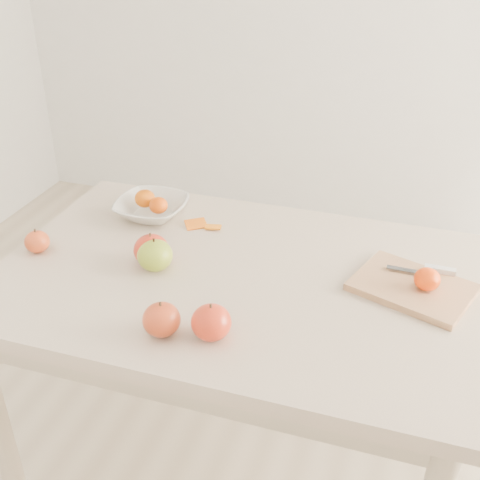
% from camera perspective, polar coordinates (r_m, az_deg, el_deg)
% --- Properties ---
extents(ground, '(3.50, 3.50, 0.00)m').
position_cam_1_polar(ground, '(2.04, -0.46, -21.10)').
color(ground, '#C6B293').
rests_on(ground, ground).
extents(table, '(1.20, 0.80, 0.75)m').
position_cam_1_polar(table, '(1.58, -0.56, -6.17)').
color(table, beige).
rests_on(table, ground).
extents(cutting_board, '(0.32, 0.27, 0.02)m').
position_cam_1_polar(cutting_board, '(1.52, 16.01, -4.33)').
color(cutting_board, tan).
rests_on(cutting_board, table).
extents(board_tangerine, '(0.06, 0.06, 0.05)m').
position_cam_1_polar(board_tangerine, '(1.49, 17.32, -3.57)').
color(board_tangerine, '#DD3A07').
rests_on(board_tangerine, cutting_board).
extents(fruit_bowl, '(0.21, 0.21, 0.05)m').
position_cam_1_polar(fruit_bowl, '(1.80, -8.37, 3.00)').
color(fruit_bowl, silver).
rests_on(fruit_bowl, table).
extents(bowl_tangerine_near, '(0.06, 0.06, 0.05)m').
position_cam_1_polar(bowl_tangerine_near, '(1.81, -9.01, 3.92)').
color(bowl_tangerine_near, '#CD5F07').
rests_on(bowl_tangerine_near, fruit_bowl).
extents(bowl_tangerine_far, '(0.06, 0.06, 0.05)m').
position_cam_1_polar(bowl_tangerine_far, '(1.77, -7.74, 3.28)').
color(bowl_tangerine_far, '#DF5507').
rests_on(bowl_tangerine_far, fruit_bowl).
extents(orange_peel_a, '(0.07, 0.07, 0.01)m').
position_cam_1_polar(orange_peel_a, '(1.74, -4.20, 1.40)').
color(orange_peel_a, '#C8590E').
rests_on(orange_peel_a, table).
extents(orange_peel_b, '(0.05, 0.04, 0.01)m').
position_cam_1_polar(orange_peel_b, '(1.73, -2.56, 1.17)').
color(orange_peel_b, orange).
rests_on(orange_peel_b, table).
extents(paring_knife, '(0.17, 0.05, 0.01)m').
position_cam_1_polar(paring_knife, '(1.57, 17.95, -2.71)').
color(paring_knife, white).
rests_on(paring_knife, cutting_board).
extents(apple_green, '(0.09, 0.09, 0.08)m').
position_cam_1_polar(apple_green, '(1.54, -8.07, -1.45)').
color(apple_green, '#5E8A14').
rests_on(apple_green, table).
extents(apple_red_b, '(0.09, 0.09, 0.08)m').
position_cam_1_polar(apple_red_b, '(1.56, -8.41, -0.95)').
color(apple_red_b, '#A40C15').
rests_on(apple_red_b, table).
extents(apple_red_c, '(0.08, 0.08, 0.08)m').
position_cam_1_polar(apple_red_c, '(1.32, -7.45, -7.49)').
color(apple_red_c, maroon).
rests_on(apple_red_c, table).
extents(apple_red_d, '(0.07, 0.07, 0.06)m').
position_cam_1_polar(apple_red_d, '(1.69, -18.68, -0.15)').
color(apple_red_d, maroon).
rests_on(apple_red_d, table).
extents(apple_red_e, '(0.09, 0.09, 0.08)m').
position_cam_1_polar(apple_red_e, '(1.30, -2.75, -7.81)').
color(apple_red_e, '#A61109').
rests_on(apple_red_e, table).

